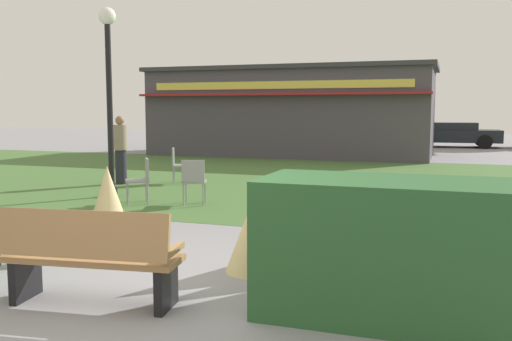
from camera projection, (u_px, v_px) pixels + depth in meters
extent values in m
plane|color=gray|center=(148.00, 311.00, 5.15)|extent=(80.00, 80.00, 0.00)
cube|color=#446B33|center=(342.00, 181.00, 14.32)|extent=(36.00, 12.00, 0.01)
cube|color=#9E7547|center=(93.00, 258.00, 5.31)|extent=(1.75, 0.71, 0.06)
cube|color=#9E7547|center=(81.00, 234.00, 5.06)|extent=(1.70, 0.35, 0.44)
cube|color=black|center=(26.00, 276.00, 5.48)|extent=(0.14, 0.45, 0.45)
cube|color=black|center=(166.00, 286.00, 5.19)|extent=(0.14, 0.45, 0.45)
cube|color=#9E7547|center=(17.00, 242.00, 5.45)|extent=(0.12, 0.44, 0.06)
cube|color=#9E7547|center=(174.00, 250.00, 5.13)|extent=(0.12, 0.44, 0.06)
cube|color=#28562B|center=(383.00, 248.00, 4.99)|extent=(2.19, 1.10, 1.24)
cone|color=#D1BC7F|center=(258.00, 229.00, 6.39)|extent=(0.75, 0.75, 0.98)
cone|color=#D1BC7F|center=(108.00, 209.00, 7.22)|extent=(0.72, 0.72, 1.14)
cone|color=#D1BC7F|center=(305.00, 226.00, 6.28)|extent=(0.70, 0.70, 1.09)
cone|color=#D1BC7F|center=(318.00, 238.00, 5.75)|extent=(0.78, 0.78, 1.08)
cylinder|color=black|center=(112.00, 192.00, 11.89)|extent=(0.22, 0.22, 0.20)
cylinder|color=black|center=(110.00, 112.00, 11.71)|extent=(0.12, 0.12, 3.61)
sphere|color=white|center=(107.00, 16.00, 11.49)|extent=(0.36, 0.36, 0.36)
cube|color=#47424C|center=(292.00, 114.00, 22.61)|extent=(10.94, 4.43, 3.33)
cube|color=#333338|center=(292.00, 70.00, 22.42)|extent=(11.24, 4.73, 0.16)
cube|color=maroon|center=(274.00, 94.00, 20.28)|extent=(11.04, 0.36, 0.08)
cube|color=#D8CC4C|center=(276.00, 85.00, 20.40)|extent=(9.85, 0.04, 0.28)
cube|color=gray|center=(137.00, 181.00, 10.98)|extent=(0.61, 0.61, 0.04)
cube|color=gray|center=(147.00, 169.00, 11.01)|extent=(0.28, 0.38, 0.44)
cylinder|color=gray|center=(127.00, 191.00, 11.14)|extent=(0.03, 0.03, 0.45)
cylinder|color=gray|center=(128.00, 194.00, 10.78)|extent=(0.03, 0.03, 0.45)
cylinder|color=gray|center=(146.00, 190.00, 11.24)|extent=(0.03, 0.03, 0.45)
cylinder|color=gray|center=(148.00, 193.00, 10.88)|extent=(0.03, 0.03, 0.45)
cube|color=gray|center=(181.00, 165.00, 13.97)|extent=(0.58, 0.58, 0.04)
cube|color=gray|center=(173.00, 157.00, 13.93)|extent=(0.22, 0.42, 0.44)
cylinder|color=gray|center=(189.00, 175.00, 13.83)|extent=(0.03, 0.03, 0.45)
cylinder|color=gray|center=(189.00, 173.00, 14.20)|extent=(0.03, 0.03, 0.45)
cylinder|color=gray|center=(173.00, 175.00, 13.79)|extent=(0.03, 0.03, 0.45)
cylinder|color=gray|center=(174.00, 174.00, 14.17)|extent=(0.03, 0.03, 0.45)
cube|color=gray|center=(194.00, 182.00, 10.88)|extent=(0.56, 0.56, 0.04)
cube|color=gray|center=(193.00, 171.00, 10.66)|extent=(0.43, 0.18, 0.44)
cylinder|color=gray|center=(205.00, 191.00, 11.09)|extent=(0.03, 0.03, 0.45)
cylinder|color=gray|center=(186.00, 191.00, 11.10)|extent=(0.03, 0.03, 0.45)
cylinder|color=gray|center=(203.00, 194.00, 10.72)|extent=(0.03, 0.03, 0.45)
cylinder|color=gray|center=(183.00, 194.00, 10.72)|extent=(0.03, 0.03, 0.45)
cylinder|color=#23232D|center=(121.00, 167.00, 13.84)|extent=(0.28, 0.28, 0.85)
cylinder|color=gray|center=(120.00, 137.00, 13.75)|extent=(0.34, 0.34, 0.62)
sphere|color=#8C6647|center=(120.00, 120.00, 13.71)|extent=(0.22, 0.22, 0.22)
cube|color=silver|center=(342.00, 134.00, 29.02)|extent=(4.25, 1.93, 0.60)
cube|color=black|center=(340.00, 126.00, 29.03)|extent=(2.36, 1.65, 0.44)
cylinder|color=black|center=(370.00, 138.00, 29.44)|extent=(0.65, 0.24, 0.64)
cylinder|color=black|center=(364.00, 140.00, 27.73)|extent=(0.65, 0.24, 0.64)
cylinder|color=black|center=(322.00, 137.00, 30.37)|extent=(0.65, 0.24, 0.64)
cylinder|color=black|center=(314.00, 139.00, 28.66)|extent=(0.65, 0.24, 0.64)
cube|color=black|center=(455.00, 136.00, 27.22)|extent=(4.29, 2.03, 0.60)
cube|color=black|center=(452.00, 127.00, 27.21)|extent=(2.39, 1.71, 0.44)
cylinder|color=black|center=(481.00, 140.00, 27.77)|extent=(0.65, 0.26, 0.64)
cylinder|color=black|center=(485.00, 142.00, 26.01)|extent=(0.65, 0.26, 0.64)
cylinder|color=black|center=(426.00, 139.00, 28.48)|extent=(0.65, 0.26, 0.64)
cylinder|color=black|center=(427.00, 141.00, 26.72)|extent=(0.65, 0.26, 0.64)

